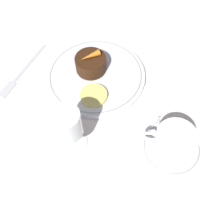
{
  "coord_description": "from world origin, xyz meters",
  "views": [
    {
      "loc": [
        -0.16,
        0.37,
        0.54
      ],
      "look_at": [
        -0.09,
        0.07,
        0.04
      ],
      "focal_mm": 42.0,
      "sensor_mm": 36.0,
      "label": 1
    }
  ],
  "objects_px": {
    "wine_glass": "(67,126)",
    "dessert_cake": "(92,64)",
    "fork": "(19,75)",
    "dinner_plate": "(96,76)",
    "coffee_cup": "(174,142)"
  },
  "relations": [
    {
      "from": "dinner_plate",
      "to": "coffee_cup",
      "type": "xyz_separation_m",
      "value": [
        -0.22,
        0.16,
        0.03
      ]
    },
    {
      "from": "wine_glass",
      "to": "dessert_cake",
      "type": "bearing_deg",
      "value": -86.9
    },
    {
      "from": "wine_glass",
      "to": "dessert_cake",
      "type": "distance_m",
      "value": 0.22
    },
    {
      "from": "dinner_plate",
      "to": "coffee_cup",
      "type": "bearing_deg",
      "value": 143.8
    },
    {
      "from": "dinner_plate",
      "to": "fork",
      "type": "distance_m",
      "value": 0.2
    },
    {
      "from": "wine_glass",
      "to": "fork",
      "type": "relative_size",
      "value": 0.63
    },
    {
      "from": "wine_glass",
      "to": "dessert_cake",
      "type": "xyz_separation_m",
      "value": [
        0.01,
        -0.21,
        -0.05
      ]
    },
    {
      "from": "coffee_cup",
      "to": "fork",
      "type": "height_order",
      "value": "coffee_cup"
    },
    {
      "from": "wine_glass",
      "to": "fork",
      "type": "bearing_deg",
      "value": -37.84
    },
    {
      "from": "dinner_plate",
      "to": "dessert_cake",
      "type": "bearing_deg",
      "value": -48.39
    },
    {
      "from": "wine_glass",
      "to": "dessert_cake",
      "type": "relative_size",
      "value": 1.58
    },
    {
      "from": "fork",
      "to": "dessert_cake",
      "type": "xyz_separation_m",
      "value": [
        -0.19,
        -0.06,
        0.03
      ]
    },
    {
      "from": "wine_glass",
      "to": "fork",
      "type": "xyz_separation_m",
      "value": [
        0.2,
        -0.15,
        -0.08
      ]
    },
    {
      "from": "wine_glass",
      "to": "coffee_cup",
      "type": "bearing_deg",
      "value": -170.38
    },
    {
      "from": "wine_glass",
      "to": "dessert_cake",
      "type": "height_order",
      "value": "wine_glass"
    }
  ]
}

